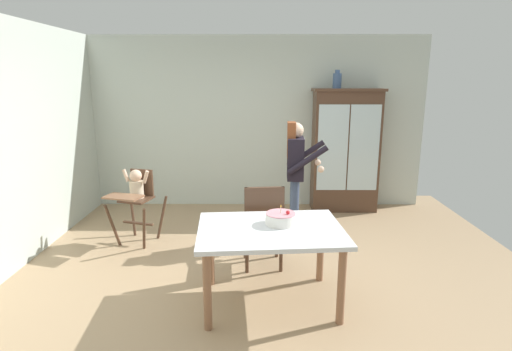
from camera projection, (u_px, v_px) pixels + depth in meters
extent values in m
plane|color=tan|center=(255.00, 279.00, 4.28)|extent=(6.24, 6.24, 0.00)
cube|color=beige|center=(256.00, 123.00, 6.52)|extent=(5.32, 0.06, 2.70)
cube|color=#4C3323|center=(345.00, 152.00, 6.35)|extent=(1.00, 0.42, 1.86)
cube|color=#4C3323|center=(348.00, 90.00, 6.13)|extent=(1.06, 0.48, 0.04)
cube|color=silver|center=(333.00, 148.00, 6.12)|extent=(0.45, 0.01, 1.30)
cube|color=silver|center=(364.00, 148.00, 6.12)|extent=(0.45, 0.01, 1.30)
cube|color=#4C3323|center=(345.00, 146.00, 6.33)|extent=(0.92, 0.36, 0.02)
cylinder|color=#3D567F|center=(337.00, 81.00, 6.10)|extent=(0.13, 0.13, 0.22)
cylinder|color=#3D567F|center=(338.00, 72.00, 6.07)|extent=(0.07, 0.07, 0.05)
cylinder|color=#4C3323|center=(113.00, 225.00, 5.03)|extent=(0.16, 0.11, 0.56)
cylinder|color=#4C3323|center=(144.00, 229.00, 4.92)|extent=(0.11, 0.17, 0.56)
cylinder|color=#4C3323|center=(133.00, 214.00, 5.45)|extent=(0.11, 0.17, 0.56)
cylinder|color=#4C3323|center=(162.00, 217.00, 5.33)|extent=(0.16, 0.11, 0.56)
cube|color=#4C3323|center=(138.00, 223.00, 5.19)|extent=(0.42, 0.15, 0.02)
cube|color=#4C3323|center=(136.00, 199.00, 5.11)|extent=(0.42, 0.42, 0.02)
cube|color=#4C3323|center=(142.00, 182.00, 5.21)|extent=(0.30, 0.11, 0.34)
cube|color=brown|center=(123.00, 197.00, 4.83)|extent=(0.49, 0.35, 0.02)
cylinder|color=beige|center=(137.00, 189.00, 5.10)|extent=(0.17, 0.17, 0.22)
sphere|color=beige|center=(136.00, 176.00, 5.06)|extent=(0.15, 0.15, 0.15)
cylinder|color=beige|center=(126.00, 175.00, 5.10)|extent=(0.10, 0.07, 0.17)
cylinder|color=beige|center=(146.00, 177.00, 5.02)|extent=(0.10, 0.07, 0.17)
cylinder|color=#3D4C6B|center=(294.00, 211.00, 5.15)|extent=(0.11, 0.11, 0.82)
cylinder|color=#3D4C6B|center=(294.00, 207.00, 5.32)|extent=(0.11, 0.11, 0.82)
cube|color=black|center=(295.00, 158.00, 5.08)|extent=(0.22, 0.37, 0.52)
cube|color=white|center=(304.00, 158.00, 5.07)|extent=(0.01, 0.06, 0.49)
sphere|color=beige|center=(296.00, 130.00, 4.99)|extent=(0.19, 0.19, 0.19)
cube|color=brown|center=(291.00, 140.00, 5.03)|extent=(0.11, 0.20, 0.44)
cylinder|color=black|center=(308.00, 160.00, 4.87)|extent=(0.49, 0.09, 0.37)
sphere|color=beige|center=(321.00, 169.00, 4.89)|extent=(0.08, 0.08, 0.08)
cylinder|color=black|center=(306.00, 154.00, 5.26)|extent=(0.49, 0.09, 0.37)
sphere|color=beige|center=(318.00, 162.00, 5.28)|extent=(0.08, 0.08, 0.08)
cube|color=silver|center=(270.00, 230.00, 3.67)|extent=(1.38, 1.06, 0.04)
cylinder|color=brown|center=(207.00, 291.00, 3.34)|extent=(0.07, 0.07, 0.70)
cylinder|color=brown|center=(341.00, 286.00, 3.42)|extent=(0.07, 0.07, 0.70)
cylinder|color=brown|center=(211.00, 252.00, 4.09)|extent=(0.07, 0.07, 0.70)
cylinder|color=brown|center=(321.00, 249.00, 4.17)|extent=(0.07, 0.07, 0.70)
cylinder|color=white|center=(281.00, 219.00, 3.75)|extent=(0.28, 0.28, 0.10)
cylinder|color=pink|center=(281.00, 213.00, 3.74)|extent=(0.27, 0.27, 0.01)
cylinder|color=#F2E5CC|center=(281.00, 210.00, 3.73)|extent=(0.01, 0.01, 0.06)
cone|color=yellow|center=(281.00, 206.00, 3.72)|extent=(0.02, 0.02, 0.02)
sphere|color=red|center=(288.00, 212.00, 3.70)|extent=(0.04, 0.04, 0.04)
cylinder|color=#4C3323|center=(277.00, 239.00, 4.75)|extent=(0.04, 0.04, 0.45)
cylinder|color=#4C3323|center=(245.00, 240.00, 4.73)|extent=(0.04, 0.04, 0.45)
cylinder|color=#4C3323|center=(281.00, 252.00, 4.40)|extent=(0.04, 0.04, 0.45)
cylinder|color=#4C3323|center=(247.00, 253.00, 4.37)|extent=(0.04, 0.04, 0.45)
cube|color=#473D38|center=(263.00, 226.00, 4.50)|extent=(0.48, 0.48, 0.03)
cube|color=#4C3323|center=(264.00, 209.00, 4.25)|extent=(0.42, 0.07, 0.48)
cylinder|color=#4C3323|center=(282.00, 209.00, 4.27)|extent=(0.03, 0.03, 0.48)
cylinder|color=#4C3323|center=(246.00, 210.00, 4.24)|extent=(0.03, 0.03, 0.48)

